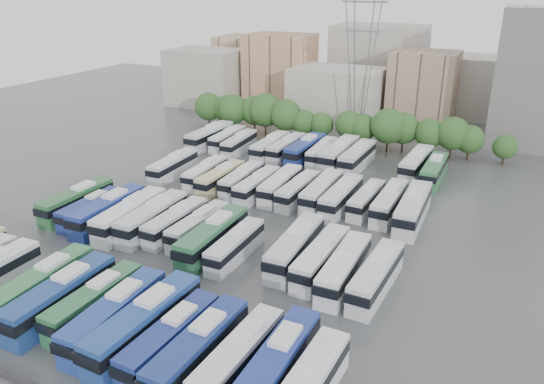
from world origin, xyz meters
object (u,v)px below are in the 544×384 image
at_px(bus_r1_s6, 199,226).
at_px(bus_r2_s8, 298,190).
at_px(apartment_tower, 535,79).
at_px(bus_r2_s9, 322,191).
at_px(bus_r3_s8, 340,153).
at_px(bus_r1_s2, 108,211).
at_px(bus_r2_s1, 173,166).
at_px(bus_r0_s9, 171,339).
at_px(bus_r3_s0, 210,136).
at_px(bus_r3_s5, 287,148).
at_px(electricity_pylon, 362,44).
at_px(bus_r1_s5, 176,222).
at_px(bus_r1_s1, 91,209).
at_px(bus_r3_s6, 305,149).
at_px(bus_r2_s5, 241,179).
at_px(bus_r2_s13, 413,208).
at_px(bus_r2_s7, 280,185).
at_px(bus_r1_s11, 321,257).
at_px(bus_r3_s2, 239,143).
at_px(bus_r3_s4, 270,146).
at_px(bus_r1_s8, 235,246).
at_px(bus_r3_s9, 357,157).
at_px(bus_r2_s4, 221,178).
at_px(bus_r1_s12, 344,268).
at_px(bus_r0_s12, 277,365).
at_px(bus_r3_s13, 434,171).
at_px(bus_r0_s6, 95,301).
at_px(bus_r0_s4, 44,284).
at_px(bus_r3_s7, 322,152).
at_px(bus_r0_s7, 115,315).
at_px(bus_r2_s11, 366,199).
at_px(bus_r0_s5, 61,296).
at_px(bus_r1_s4, 153,217).
at_px(bus_r1_s13, 376,276).
at_px(bus_r2_s10, 341,197).
at_px(bus_r2_s3, 205,173).
at_px(bus_r3_s12, 416,163).
at_px(bus_r0_s8, 144,323).
at_px(bus_r1_s3, 130,215).
at_px(bus_r2_s6, 257,185).
at_px(bus_r1_s10, 295,247).
at_px(bus_r1_s0, 77,201).
at_px(bus_r1_s7, 213,237).
at_px(bus_r0_s10, 198,349).

xyz_separation_m(bus_r1_s6, bus_r2_s8, (6.54, 16.66, -0.00)).
height_order(apartment_tower, bus_r2_s8, apartment_tower).
xyz_separation_m(bus_r2_s9, bus_r3_s8, (-3.29, 17.64, 0.22)).
distance_m(bus_r1_s2, bus_r2_s1, 19.44).
xyz_separation_m(bus_r0_s9, bus_r1_s6, (-10.15, 20.16, -0.09)).
height_order(bus_r3_s0, bus_r3_s5, bus_r3_s0).
distance_m(electricity_pylon, bus_r1_s5, 57.89).
bearing_deg(bus_r1_s1, bus_r3_s6, 65.18).
distance_m(bus_r2_s5, bus_r2_s13, 26.51).
xyz_separation_m(apartment_tower, bus_r2_s7, (-32.42, -45.40, -11.19)).
xyz_separation_m(bus_r2_s5, bus_r3_s6, (3.43, 17.85, 0.29)).
relative_size(bus_r1_s1, bus_r1_s11, 0.89).
relative_size(bus_r1_s1, bus_r3_s2, 0.95).
distance_m(bus_r3_s4, bus_r3_s8, 13.10).
height_order(bus_r1_s8, bus_r3_s9, bus_r3_s9).
distance_m(bus_r2_s7, bus_r3_s4, 19.43).
height_order(bus_r1_s2, bus_r2_s9, bus_r1_s2).
xyz_separation_m(bus_r2_s4, bus_r2_s5, (3.22, 0.93, -0.02)).
distance_m(apartment_tower, bus_r1_s12, 67.84).
height_order(bus_r0_s12, bus_r3_s9, bus_r3_s9).
height_order(bus_r0_s12, bus_r3_s13, bus_r0_s12).
bearing_deg(electricity_pylon, bus_r2_s8, -85.84).
distance_m(bus_r0_s6, bus_r3_s0, 56.96).
distance_m(bus_r0_s4, bus_r3_s7, 54.60).
xyz_separation_m(bus_r0_s7, bus_r1_s8, (3.04, 17.11, -0.27)).
bearing_deg(bus_r2_s11, bus_r0_s5, -115.44).
height_order(bus_r1_s4, bus_r2_s8, bus_r1_s4).
height_order(bus_r1_s13, bus_r3_s7, bus_r1_s13).
bearing_deg(bus_r2_s10, bus_r2_s3, 179.25).
xyz_separation_m(bus_r0_s7, bus_r3_s12, (16.28, 55.41, 0.03)).
xyz_separation_m(bus_r0_s4, bus_r1_s6, (6.62, 18.54, -0.18)).
bearing_deg(apartment_tower, bus_r1_s4, -123.69).
height_order(bus_r0_s8, bus_r1_s12, bus_r0_s8).
distance_m(bus_r1_s3, bus_r2_s4, 17.89).
bearing_deg(bus_r0_s6, bus_r2_s6, 91.09).
distance_m(bus_r0_s8, bus_r2_s9, 37.12).
bearing_deg(bus_r2_s13, bus_r1_s3, -152.94).
relative_size(bus_r1_s2, bus_r2_s3, 1.17).
height_order(bus_r0_s4, bus_r1_s10, bus_r1_s10).
bearing_deg(bus_r0_s7, bus_r3_s6, 91.69).
xyz_separation_m(electricity_pylon, bus_r1_s0, (-23.42, -55.41, -16.77)).
bearing_deg(bus_r1_s11, bus_r2_s6, 135.57).
xyz_separation_m(bus_r1_s5, bus_r3_s7, (6.81, 35.32, 0.07)).
bearing_deg(bus_r0_s5, bus_r2_s6, 83.99).
xyz_separation_m(bus_r0_s5, bus_r0_s9, (13.32, -0.58, -0.18)).
relative_size(bus_r0_s6, bus_r2_s13, 0.86).
distance_m(bus_r2_s1, bus_r3_s7, 26.41).
relative_size(bus_r0_s4, bus_r1_s7, 0.95).
xyz_separation_m(bus_r0_s10, bus_r2_s1, (-29.45, 37.97, -0.10)).
relative_size(bus_r2_s9, bus_r2_s11, 1.13).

